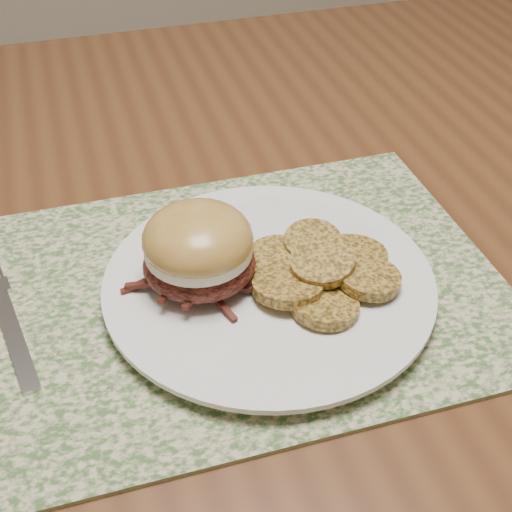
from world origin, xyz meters
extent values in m
cube|color=#583319|center=(0.00, 0.00, 0.73)|extent=(1.50, 0.90, 0.04)
cylinder|color=#583319|center=(0.69, 0.39, 0.35)|extent=(0.06, 0.06, 0.71)
cube|color=#3F6031|center=(0.08, -0.15, 0.75)|extent=(0.45, 0.33, 0.00)
cylinder|color=white|center=(0.10, -0.16, 0.76)|extent=(0.26, 0.26, 0.02)
ellipsoid|color=black|center=(0.05, -0.15, 0.79)|extent=(0.11, 0.11, 0.04)
cylinder|color=beige|center=(0.05, -0.15, 0.81)|extent=(0.11, 0.11, 0.01)
ellipsoid|color=#A47A36|center=(0.05, -0.15, 0.81)|extent=(0.11, 0.11, 0.05)
cylinder|color=olive|center=(0.12, -0.15, 0.77)|extent=(0.06, 0.06, 0.01)
cylinder|color=olive|center=(0.15, -0.14, 0.78)|extent=(0.06, 0.06, 0.02)
cylinder|color=olive|center=(0.18, -0.16, 0.77)|extent=(0.09, 0.09, 0.02)
cylinder|color=olive|center=(0.11, -0.19, 0.78)|extent=(0.08, 0.08, 0.02)
cylinder|color=olive|center=(0.15, -0.17, 0.79)|extent=(0.06, 0.06, 0.02)
cylinder|color=olive|center=(0.18, -0.20, 0.78)|extent=(0.07, 0.07, 0.02)
cylinder|color=olive|center=(0.13, -0.21, 0.77)|extent=(0.08, 0.08, 0.02)
cube|color=#B2B2B9|center=(-0.10, -0.16, 0.76)|extent=(0.03, 0.12, 0.00)
camera|label=1|loc=(-0.03, -0.59, 1.16)|focal=50.00mm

